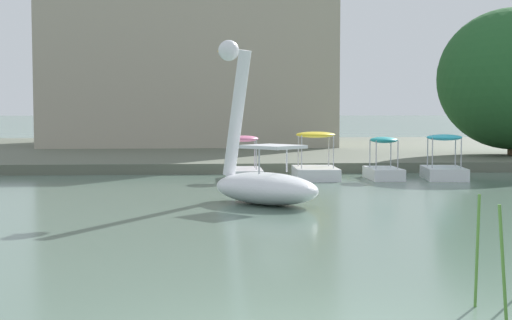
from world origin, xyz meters
TOP-DOWN VIEW (x-y plane):
  - shore_bank_far at (0.00, 32.24)m, footprint 143.68×25.09m
  - swan_boat at (0.13, 11.21)m, footprint 3.19×3.27m
  - pedal_boat_pink at (0.07, 17.58)m, footprint 1.19×2.22m
  - pedal_boat_yellow at (2.44, 17.68)m, footprint 1.45×2.33m
  - pedal_boat_teal at (4.68, 17.47)m, footprint 1.05×1.99m
  - pedal_boat_cyan at (6.67, 17.31)m, footprint 1.52×2.20m
  - apartment_block at (-1.92, 35.21)m, footprint 15.10×9.77m

SIDE VIEW (x-z plane):
  - shore_bank_far at x=0.00m, z-range 0.00..0.37m
  - pedal_boat_pink at x=0.07m, z-range -0.32..1.12m
  - pedal_boat_teal at x=4.68m, z-range -0.26..1.13m
  - pedal_boat_cyan at x=6.67m, z-range -0.30..1.18m
  - pedal_boat_yellow at x=2.44m, z-range -0.30..1.27m
  - swan_boat at x=0.13m, z-range -1.33..2.71m
  - apartment_block at x=-1.92m, z-range 0.37..10.66m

